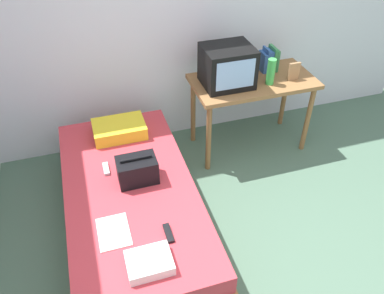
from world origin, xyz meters
The scene contains 14 objects.
ground_plane centered at (0.00, 0.00, 0.00)m, with size 8.00×8.00×0.00m, color #4C6B56.
wall_back centered at (0.00, 2.00, 1.30)m, with size 5.20×0.10×2.60m, color silver.
bed centered at (-0.82, 0.75, 0.23)m, with size 1.00×2.00×0.47m.
desk centered at (0.53, 1.51, 0.67)m, with size 1.16×0.60×0.77m.
tv centered at (0.25, 1.51, 0.95)m, with size 0.44×0.39×0.36m.
water_bottle centered at (0.63, 1.39, 0.89)m, with size 0.08×0.08×0.24m, color green.
book_row centered at (0.74, 1.64, 0.88)m, with size 0.15×0.15×0.24m.
picture_frame centered at (0.88, 1.40, 0.85)m, with size 0.11×0.02×0.17m, color #9E754C.
pillow centered at (-0.78, 1.43, 0.53)m, with size 0.45×0.31×0.12m, color yellow.
handbag centered at (-0.74, 0.80, 0.57)m, with size 0.30×0.20×0.22m.
magazine centered at (-1.00, 0.35, 0.48)m, with size 0.21×0.29×0.01m, color white.
remote_dark centered at (-0.65, 0.22, 0.48)m, with size 0.04×0.16×0.02m, color black.
remote_silver centered at (-0.96, 0.99, 0.48)m, with size 0.04×0.14×0.02m, color #B7B7BC.
folded_towel centered at (-0.82, 0.02, 0.51)m, with size 0.28×0.22×0.07m, color white.
Camera 1 is at (-0.99, -1.40, 2.54)m, focal length 36.14 mm.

